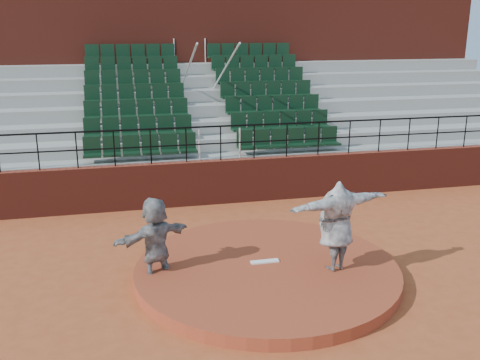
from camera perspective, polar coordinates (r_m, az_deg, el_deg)
The scene contains 9 objects.
ground at distance 11.43m, azimuth 2.85°, elevation -10.19°, with size 90.00×90.00×0.00m, color #A24924.
pitchers_mound at distance 11.37m, azimuth 2.86°, elevation -9.62°, with size 5.50×5.50×0.25m, color #973B22.
pitching_rubber at distance 11.44m, azimuth 2.66°, elevation -8.68°, with size 0.60×0.15×0.03m, color white.
boundary_wall at distance 15.74m, azimuth -2.04°, elevation -0.16°, with size 24.00×0.30×1.30m, color maroon.
wall_railing at distance 15.42m, azimuth -2.09°, elevation 4.77°, with size 24.04×0.05×1.03m.
seating_deck at distance 19.06m, azimuth -4.15°, elevation 5.13°, with size 24.00×5.97×4.63m.
press_box_facade at distance 22.68m, azimuth -5.85°, elevation 12.22°, with size 24.00×3.00×7.10m, color maroon.
pitcher at distance 10.97m, azimuth 10.22°, elevation -4.81°, with size 2.31×0.63×1.88m, color black.
fielder at distance 10.97m, azimuth -9.04°, elevation -6.36°, with size 1.68×0.53×1.81m, color black.
Camera 1 is at (-2.83, -9.85, 5.06)m, focal length 40.00 mm.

